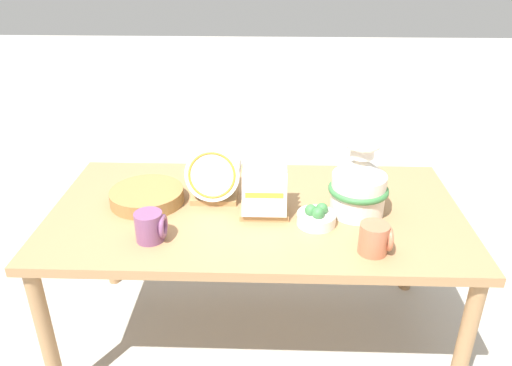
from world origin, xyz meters
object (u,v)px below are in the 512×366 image
dish_rack_round_plates (214,177)px  fruit_bowl (316,217)px  wicker_charger_stack (147,196)px  ceramic_vase (359,184)px  mug_plum_glaze (151,227)px  mug_terracotta_glaze (375,239)px  dish_rack_square_plates (265,198)px

dish_rack_round_plates → fruit_bowl: bearing=-23.9°
wicker_charger_stack → fruit_bowl: bearing=-12.5°
ceramic_vase → mug_plum_glaze: ceramic_vase is taller
ceramic_vase → mug_plum_glaze: 0.76m
mug_terracotta_glaze → fruit_bowl: mug_terracotta_glaze is taller
dish_rack_round_plates → mug_terracotta_glaze: dish_rack_round_plates is taller
dish_rack_square_plates → wicker_charger_stack: 0.47m
dish_rack_square_plates → mug_plum_glaze: 0.43m
wicker_charger_stack → fruit_bowl: (0.65, -0.14, 0.00)m
ceramic_vase → mug_plum_glaze: size_ratio=2.72×
fruit_bowl → mug_plum_glaze: bearing=-168.1°
wicker_charger_stack → fruit_bowl: fruit_bowl is taller
ceramic_vase → fruit_bowl: size_ratio=2.04×
dish_rack_round_plates → fruit_bowl: dish_rack_round_plates is taller
dish_rack_round_plates → mug_terracotta_glaze: size_ratio=2.21×
dish_rack_square_plates → wicker_charger_stack: dish_rack_square_plates is taller
dish_rack_square_plates → ceramic_vase: bearing=3.6°
dish_rack_round_plates → fruit_bowl: 0.43m
dish_rack_round_plates → mug_plum_glaze: bearing=-122.1°
mug_plum_glaze → fruit_bowl: 0.58m
dish_rack_round_plates → wicker_charger_stack: (-0.26, -0.03, -0.07)m
dish_rack_round_plates → mug_plum_glaze: size_ratio=2.21×
ceramic_vase → dish_rack_round_plates: size_ratio=1.23×
mug_plum_glaze → mug_terracotta_glaze: (0.75, -0.05, 0.00)m
dish_rack_round_plates → fruit_bowl: (0.39, -0.17, -0.07)m
dish_rack_square_plates → fruit_bowl: dish_rack_square_plates is taller
dish_rack_round_plates → dish_rack_square_plates: 0.23m
mug_terracotta_glaze → fruit_bowl: (-0.18, 0.17, -0.02)m
dish_rack_round_plates → fruit_bowl: size_ratio=1.65×
dish_rack_square_plates → mug_terracotta_glaze: 0.44m
dish_rack_round_plates → mug_plum_glaze: 0.35m
dish_rack_square_plates → wicker_charger_stack: (-0.46, 0.07, -0.04)m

